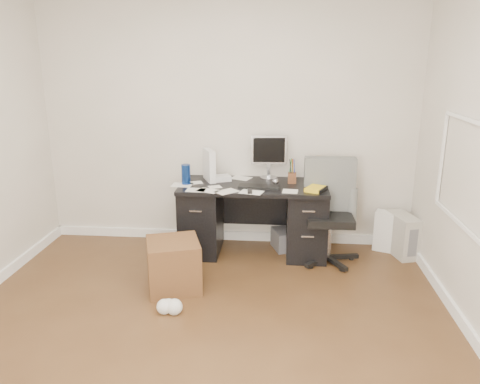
% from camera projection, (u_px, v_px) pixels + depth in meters
% --- Properties ---
extents(ground, '(4.00, 4.00, 0.00)m').
position_uv_depth(ground, '(199.00, 341.00, 3.44)').
color(ground, '#492E17').
rests_on(ground, ground).
extents(room_shell, '(4.02, 4.02, 2.71)m').
position_uv_depth(room_shell, '(199.00, 114.00, 3.00)').
color(room_shell, beige).
rests_on(room_shell, ground).
extents(desk, '(1.50, 0.70, 0.75)m').
position_uv_depth(desk, '(253.00, 217.00, 4.88)').
color(desk, black).
rests_on(desk, ground).
extents(loose_papers, '(1.10, 0.60, 0.00)m').
position_uv_depth(loose_papers, '(234.00, 185.00, 4.75)').
color(loose_papers, white).
rests_on(loose_papers, desk).
extents(lcd_monitor, '(0.39, 0.24, 0.48)m').
position_uv_depth(lcd_monitor, '(269.00, 157.00, 4.95)').
color(lcd_monitor, '#A9A9AD').
rests_on(lcd_monitor, desk).
extents(keyboard, '(0.42, 0.17, 0.02)m').
position_uv_depth(keyboard, '(259.00, 187.00, 4.66)').
color(keyboard, black).
rests_on(keyboard, desk).
extents(computer_mouse, '(0.08, 0.08, 0.07)m').
position_uv_depth(computer_mouse, '(275.00, 182.00, 4.76)').
color(computer_mouse, '#A9A9AD').
rests_on(computer_mouse, desk).
extents(travel_mug, '(0.10, 0.10, 0.20)m').
position_uv_depth(travel_mug, '(186.00, 174.00, 4.77)').
color(travel_mug, navy).
rests_on(travel_mug, desk).
extents(white_binder, '(0.23, 0.31, 0.33)m').
position_uv_depth(white_binder, '(209.00, 165.00, 4.89)').
color(white_binder, silver).
rests_on(white_binder, desk).
extents(magazine_file, '(0.20, 0.25, 0.27)m').
position_uv_depth(magazine_file, '(321.00, 171.00, 4.80)').
color(magazine_file, '#916A46').
rests_on(magazine_file, desk).
extents(pen_cup, '(0.11, 0.11, 0.25)m').
position_uv_depth(pen_cup, '(292.00, 171.00, 4.81)').
color(pen_cup, '#572F19').
rests_on(pen_cup, desk).
extents(yellow_book, '(0.24, 0.26, 0.04)m').
position_uv_depth(yellow_book, '(316.00, 189.00, 4.55)').
color(yellow_book, yellow).
rests_on(yellow_book, desk).
extents(paper_remote, '(0.26, 0.22, 0.02)m').
position_uv_depth(paper_remote, '(251.00, 191.00, 4.51)').
color(paper_remote, white).
rests_on(paper_remote, desk).
extents(office_chair, '(0.59, 0.59, 1.04)m').
position_uv_depth(office_chair, '(330.00, 212.00, 4.64)').
color(office_chair, '#595C59').
rests_on(office_chair, ground).
extents(pc_tower, '(0.30, 0.47, 0.43)m').
position_uv_depth(pc_tower, '(402.00, 235.00, 4.88)').
color(pc_tower, '#B1AB9F').
rests_on(pc_tower, ground).
extents(shopping_bag, '(0.38, 0.33, 0.43)m').
position_uv_depth(shopping_bag, '(390.00, 232.00, 4.98)').
color(shopping_bag, white).
rests_on(shopping_bag, ground).
extents(wicker_basket, '(0.56, 0.56, 0.45)m').
position_uv_depth(wicker_basket, '(174.00, 265.00, 4.17)').
color(wicker_basket, '#502C18').
rests_on(wicker_basket, ground).
extents(desk_printer, '(0.44, 0.40, 0.21)m').
position_uv_depth(desk_printer, '(290.00, 239.00, 5.07)').
color(desk_printer, slate).
rests_on(desk_printer, ground).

